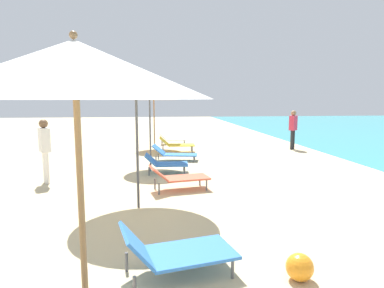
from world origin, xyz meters
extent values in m
cylinder|color=olive|center=(-0.22, 4.11, 1.07)|extent=(0.05, 0.05, 2.13)
cone|color=white|center=(-0.22, 4.11, 2.34)|extent=(2.02, 2.02, 0.43)
sphere|color=olive|center=(-0.22, 4.11, 2.59)|extent=(0.06, 0.06, 0.06)
cube|color=blue|center=(0.77, 5.40, 0.26)|extent=(1.18, 0.90, 0.04)
cube|color=blue|center=(0.12, 5.26, 0.46)|extent=(0.46, 0.74, 0.38)
cylinder|color=#59595E|center=(1.12, 5.78, 0.12)|extent=(0.04, 0.04, 0.24)
cylinder|color=#59595E|center=(1.25, 5.21, 0.12)|extent=(0.04, 0.04, 0.24)
cylinder|color=#59595E|center=(-0.02, 5.53, 0.12)|extent=(0.04, 0.04, 0.24)
cylinder|color=#59595E|center=(0.11, 4.95, 0.12)|extent=(0.04, 0.04, 0.24)
cylinder|color=#4C4C51|center=(0.02, 7.98, 1.08)|extent=(0.05, 0.05, 2.15)
cone|color=white|center=(0.02, 7.98, 2.39)|extent=(2.39, 2.39, 0.48)
sphere|color=#4C4C51|center=(0.02, 7.98, 2.66)|extent=(0.06, 0.06, 0.06)
cube|color=#D8593F|center=(1.10, 9.19, 0.28)|extent=(1.11, 0.77, 0.04)
cube|color=#D8593F|center=(0.44, 9.06, 0.44)|extent=(0.46, 0.65, 0.31)
cylinder|color=#59595E|center=(1.46, 9.51, 0.13)|extent=(0.04, 0.04, 0.26)
cylinder|color=#59595E|center=(1.55, 9.02, 0.13)|extent=(0.04, 0.04, 0.26)
cylinder|color=#59595E|center=(0.35, 9.30, 0.13)|extent=(0.04, 0.04, 0.26)
cylinder|color=#59595E|center=(0.44, 8.82, 0.13)|extent=(0.04, 0.04, 0.26)
cylinder|color=#4C4C51|center=(0.24, 11.89, 1.10)|extent=(0.05, 0.05, 2.20)
cone|color=white|center=(0.24, 11.89, 2.43)|extent=(1.81, 1.81, 0.46)
sphere|color=#4C4C51|center=(0.24, 11.89, 2.68)|extent=(0.06, 0.06, 0.06)
cube|color=blue|center=(1.26, 12.84, 0.21)|extent=(1.23, 0.76, 0.04)
cube|color=blue|center=(0.51, 12.98, 0.38)|extent=(0.50, 0.63, 0.34)
cylinder|color=#59595E|center=(1.76, 12.98, 0.09)|extent=(0.04, 0.04, 0.19)
cylinder|color=#59595E|center=(1.68, 12.53, 0.09)|extent=(0.04, 0.04, 0.19)
cylinder|color=#59595E|center=(0.50, 13.22, 0.09)|extent=(0.04, 0.04, 0.19)
cylinder|color=#59595E|center=(0.41, 12.76, 0.09)|extent=(0.04, 0.04, 0.19)
cube|color=blue|center=(0.85, 10.97, 0.26)|extent=(0.95, 0.71, 0.04)
cube|color=blue|center=(0.25, 11.00, 0.41)|extent=(0.35, 0.68, 0.30)
cylinder|color=#59595E|center=(1.22, 11.23, 0.12)|extent=(0.04, 0.04, 0.24)
cylinder|color=#59595E|center=(1.19, 10.67, 0.12)|extent=(0.04, 0.04, 0.24)
cylinder|color=#59595E|center=(0.23, 11.28, 0.12)|extent=(0.04, 0.04, 0.24)
cylinder|color=#59595E|center=(0.20, 10.72, 0.12)|extent=(0.04, 0.04, 0.24)
cylinder|color=olive|center=(0.38, 15.79, 1.04)|extent=(0.05, 0.05, 2.07)
cone|color=orange|center=(0.38, 15.79, 2.27)|extent=(1.84, 1.84, 0.40)
sphere|color=olive|center=(0.38, 15.79, 2.50)|extent=(0.06, 0.06, 0.06)
cube|color=white|center=(1.41, 17.03, 0.23)|extent=(1.01, 0.73, 0.04)
cube|color=white|center=(0.80, 17.10, 0.39)|extent=(0.39, 0.65, 0.31)
cylinder|color=#59595E|center=(1.81, 17.24, 0.10)|extent=(0.04, 0.04, 0.21)
cylinder|color=#59595E|center=(1.75, 16.73, 0.10)|extent=(0.04, 0.04, 0.21)
cylinder|color=#59595E|center=(0.79, 17.37, 0.10)|extent=(0.04, 0.04, 0.21)
cylinder|color=#59595E|center=(0.73, 16.85, 0.10)|extent=(0.04, 0.04, 0.21)
cube|color=yellow|center=(1.44, 14.65, 0.29)|extent=(1.06, 0.66, 0.04)
cube|color=yellow|center=(0.76, 14.67, 0.46)|extent=(0.38, 0.64, 0.33)
cylinder|color=#59595E|center=(1.87, 14.90, 0.13)|extent=(0.04, 0.04, 0.27)
cylinder|color=#59595E|center=(1.85, 14.37, 0.13)|extent=(0.04, 0.04, 0.27)
cylinder|color=#59595E|center=(0.72, 14.94, 0.13)|extent=(0.04, 0.04, 0.27)
cylinder|color=#59595E|center=(0.70, 14.41, 0.13)|extent=(0.04, 0.04, 0.27)
cylinder|color=#262628|center=(6.21, 14.91, 0.40)|extent=(0.11, 0.11, 0.81)
cylinder|color=#262628|center=(6.09, 14.79, 0.40)|extent=(0.11, 0.11, 0.81)
cube|color=#D8334C|center=(6.15, 14.85, 1.11)|extent=(0.41, 0.41, 0.61)
sphere|color=#9E704C|center=(6.15, 14.85, 1.52)|extent=(0.22, 0.22, 0.22)
cylinder|color=silver|center=(-2.34, 10.14, 0.40)|extent=(0.11, 0.11, 0.80)
cylinder|color=silver|center=(-2.42, 10.29, 0.40)|extent=(0.11, 0.11, 0.80)
cube|color=silver|center=(-2.38, 10.21, 1.10)|extent=(0.37, 0.42, 0.60)
sphere|color=brown|center=(-2.38, 10.21, 1.51)|extent=(0.22, 0.22, 0.22)
sphere|color=orange|center=(2.02, 5.08, 0.16)|extent=(0.33, 0.33, 0.33)
camera|label=1|loc=(0.33, 1.56, 2.14)|focal=31.17mm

